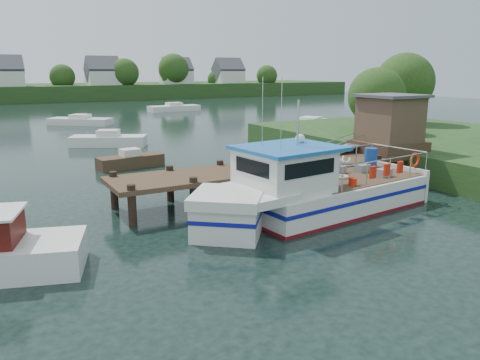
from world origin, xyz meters
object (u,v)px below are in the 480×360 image
moored_c (310,124)px  moored_d (80,121)px  moored_far (174,108)px  moored_b (109,140)px  dock (354,140)px  moored_rowboat (130,160)px  lobster_boat (310,192)px

moored_c → moored_d: size_ratio=1.15×
moored_d → moored_c: bearing=-57.2°
moored_far → moored_b: bearing=-137.8°
dock → moored_far: size_ratio=2.25×
moored_rowboat → moored_far: moored_far is taller
dock → moored_far: dock is taller
moored_rowboat → dock: bearing=-23.2°
lobster_boat → moored_c: (17.80, 23.08, -0.57)m
moored_far → moored_b: 31.62m
lobster_boat → moored_far: 50.84m
moored_far → moored_c: 26.30m
moored_rowboat → moored_far: (16.98, 36.05, 0.04)m
dock → moored_c: dock is taller
moored_d → moored_b: bearing=-113.8°
moored_c → moored_d: 24.33m
dock → moored_rowboat: dock is taller
moored_rowboat → moored_b: bearing=107.6°
moored_rowboat → moored_c: bearing=48.8°
lobster_boat → moored_b: bearing=90.6°
moored_rowboat → moored_d: size_ratio=0.61×
moored_b → lobster_boat: bearing=-90.8°
dock → moored_c: (12.37, 19.55, -1.81)m
moored_rowboat → moored_c: size_ratio=0.53×
moored_far → moored_d: size_ratio=1.12×
dock → moored_rowboat: 13.12m
moored_far → moored_d: moored_far is taller
moored_far → moored_b: size_ratio=1.25×
dock → moored_far: (8.05, 45.49, -1.78)m
moored_b → moored_c: 20.45m
lobster_boat → moored_d: lobster_boat is taller
lobster_boat → moored_c: bearing=46.2°
moored_rowboat → moored_b: size_ratio=0.68×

